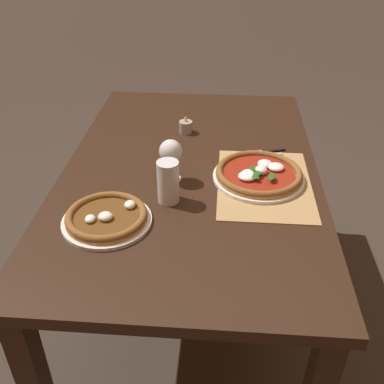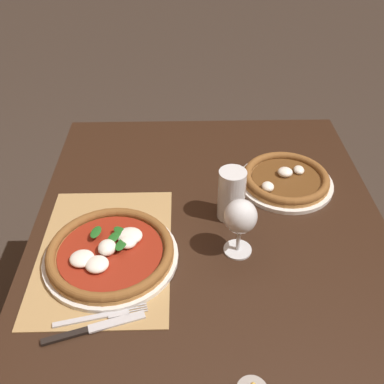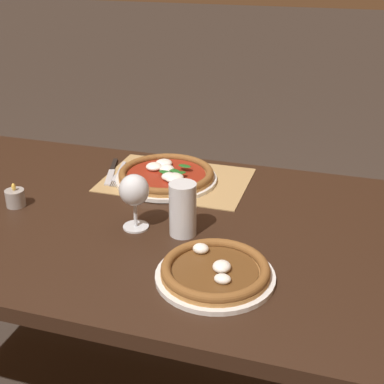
{
  "view_description": "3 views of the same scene",
  "coord_description": "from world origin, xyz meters",
  "views": [
    {
      "loc": [
        -1.44,
        -0.12,
        1.58
      ],
      "look_at": [
        -0.27,
        -0.03,
        0.81
      ],
      "focal_mm": 42.0,
      "sensor_mm": 36.0,
      "label": 1
    },
    {
      "loc": [
        0.69,
        -0.07,
        1.54
      ],
      "look_at": [
        -0.21,
        -0.05,
        0.83
      ],
      "focal_mm": 42.0,
      "sensor_mm": 36.0,
      "label": 2
    },
    {
      "loc": [
        -0.61,
        1.23,
        1.45
      ],
      "look_at": [
        -0.21,
        -0.07,
        0.8
      ],
      "focal_mm": 50.0,
      "sensor_mm": 36.0,
      "label": 3
    }
  ],
  "objects": [
    {
      "name": "knife",
      "position": [
        0.13,
        -0.26,
        0.75
      ],
      "size": [
        0.08,
        0.21,
        0.01
      ],
      "color": "black",
      "rests_on": "paper_placemat"
    },
    {
      "name": "pizza_far",
      "position": [
        -0.36,
        0.23,
        0.76
      ],
      "size": [
        0.28,
        0.28,
        0.05
      ],
      "color": "silver",
      "rests_on": "dining_table"
    },
    {
      "name": "pizza_near",
      "position": [
        -0.07,
        -0.25,
        0.76
      ],
      "size": [
        0.33,
        0.33,
        0.05
      ],
      "color": "silver",
      "rests_on": "paper_placemat"
    },
    {
      "name": "wine_glass",
      "position": [
        -0.09,
        0.06,
        0.85
      ],
      "size": [
        0.08,
        0.08,
        0.16
      ],
      "color": "silver",
      "rests_on": "dining_table"
    },
    {
      "name": "dining_table",
      "position": [
        0.0,
        0.0,
        0.65
      ],
      "size": [
        1.49,
        0.93,
        0.74
      ],
      "color": "black",
      "rests_on": "ground"
    },
    {
      "name": "paper_placemat",
      "position": [
        -0.09,
        -0.27,
        0.74
      ],
      "size": [
        0.46,
        0.32,
        0.0
      ],
      "primitive_type": "cube",
      "color": "#A88451",
      "rests_on": "dining_table"
    },
    {
      "name": "pint_glass",
      "position": [
        -0.22,
        0.06,
        0.81
      ],
      "size": [
        0.07,
        0.07,
        0.15
      ],
      "color": "silver",
      "rests_on": "dining_table"
    },
    {
      "name": "fork",
      "position": [
        0.1,
        -0.25,
        0.75
      ],
      "size": [
        0.06,
        0.2,
        0.0
      ],
      "color": "#B7B7BC",
      "rests_on": "paper_placemat"
    }
  ]
}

